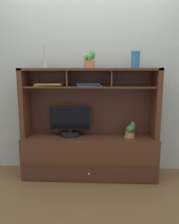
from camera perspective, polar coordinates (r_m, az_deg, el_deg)
The scene contains 10 objects.
floor_plane at distance 2.88m, azimuth 0.00°, elevation -17.07°, with size 6.00×6.00×0.02m, color brown.
back_wall at distance 2.80m, azimuth 0.22°, elevation 12.05°, with size 6.00×0.02×2.80m, color #B1B8B4.
media_console at distance 2.72m, azimuth 0.01°, elevation -9.06°, with size 1.70×0.45×1.39m.
tv_monitor at distance 2.64m, azimuth -5.34°, elevation -3.27°, with size 0.52×0.23×0.38m.
potted_orchid at distance 2.65m, azimuth 11.05°, elevation -5.14°, with size 0.14×0.14×0.20m.
magazine_stack_left at distance 2.59m, azimuth -0.17°, elevation 7.53°, with size 0.33×0.24×0.04m.
magazine_stack_centre at distance 2.65m, azimuth -11.00°, elevation 7.41°, with size 0.38×0.22×0.03m.
diffuser_bottle at distance 2.66m, azimuth -12.23°, elevation 12.82°, with size 0.05×0.05×0.29m.
potted_succulent at distance 2.56m, azimuth 0.05°, elevation 13.81°, with size 0.16×0.16×0.21m.
ceramic_vase at distance 2.62m, azimuth 12.53°, elevation 13.89°, with size 0.11×0.11×0.20m.
Camera 1 is at (0.11, -2.56, 1.30)m, focal length 33.18 mm.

